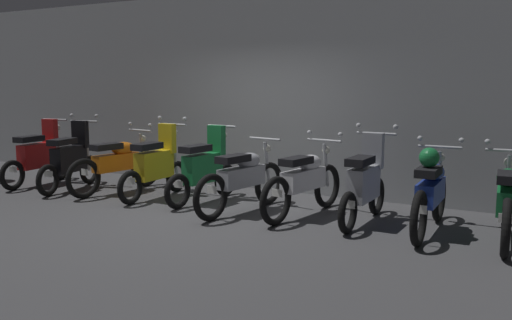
% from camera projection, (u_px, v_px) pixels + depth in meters
% --- Properties ---
extents(ground_plane, '(80.00, 80.00, 0.00)m').
position_uv_depth(ground_plane, '(200.00, 215.00, 7.70)').
color(ground_plane, '#424244').
extents(back_wall, '(16.00, 0.30, 3.39)m').
position_uv_depth(back_wall, '(273.00, 91.00, 9.40)').
color(back_wall, '#9EA0A3').
rests_on(back_wall, ground).
extents(motorbike_slot_0, '(0.56, 1.68, 1.18)m').
position_uv_depth(motorbike_slot_0, '(39.00, 156.00, 9.93)').
color(motorbike_slot_0, black).
rests_on(motorbike_slot_0, ground).
extents(motorbike_slot_1, '(0.59, 1.67, 1.29)m').
position_uv_depth(motorbike_slot_1, '(71.00, 159.00, 9.48)').
color(motorbike_slot_1, black).
rests_on(motorbike_slot_1, ground).
extents(motorbike_slot_2, '(0.58, 1.94, 1.15)m').
position_uv_depth(motorbike_slot_2, '(117.00, 163.00, 9.25)').
color(motorbike_slot_2, black).
rests_on(motorbike_slot_2, ground).
extents(motorbike_slot_3, '(0.59, 1.68, 1.29)m').
position_uv_depth(motorbike_slot_3, '(156.00, 165.00, 8.81)').
color(motorbike_slot_3, black).
rests_on(motorbike_slot_3, ground).
extents(motorbike_slot_4, '(0.56, 1.68, 1.18)m').
position_uv_depth(motorbike_slot_4, '(204.00, 168.00, 8.49)').
color(motorbike_slot_4, black).
rests_on(motorbike_slot_4, ground).
extents(motorbike_slot_5, '(0.57, 1.94, 1.03)m').
position_uv_depth(motorbike_slot_5, '(243.00, 178.00, 7.83)').
color(motorbike_slot_5, black).
rests_on(motorbike_slot_5, ground).
extents(motorbike_slot_6, '(0.58, 1.94, 1.15)m').
position_uv_depth(motorbike_slot_6, '(304.00, 181.00, 7.61)').
color(motorbike_slot_6, black).
rests_on(motorbike_slot_6, ground).
extents(motorbike_slot_7, '(0.59, 1.68, 1.29)m').
position_uv_depth(motorbike_slot_7, '(365.00, 184.00, 7.22)').
color(motorbike_slot_7, black).
rests_on(motorbike_slot_7, ground).
extents(motorbike_slot_8, '(0.59, 1.95, 1.15)m').
position_uv_depth(motorbike_slot_8, '(431.00, 191.00, 6.74)').
color(motorbike_slot_8, black).
rests_on(motorbike_slot_8, ground).
extents(motorbike_slot_9, '(0.59, 1.95, 1.15)m').
position_uv_depth(motorbike_slot_9, '(507.00, 200.00, 6.37)').
color(motorbike_slot_9, black).
rests_on(motorbike_slot_9, ground).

